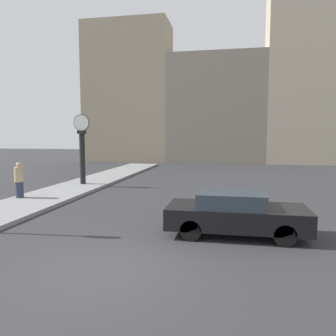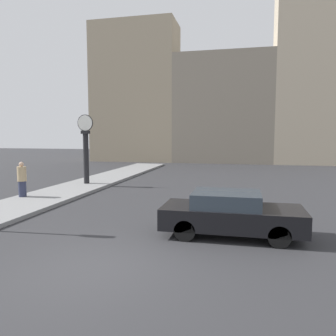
{
  "view_description": "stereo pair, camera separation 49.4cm",
  "coord_description": "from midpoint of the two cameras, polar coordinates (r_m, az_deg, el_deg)",
  "views": [
    {
      "loc": [
        2.86,
        -6.9,
        3.11
      ],
      "look_at": [
        0.12,
        7.35,
        1.64
      ],
      "focal_mm": 35.0,
      "sensor_mm": 36.0,
      "label": 1
    },
    {
      "loc": [
        3.35,
        -6.8,
        3.11
      ],
      "look_at": [
        0.12,
        7.35,
        1.64
      ],
      "focal_mm": 35.0,
      "sensor_mm": 36.0,
      "label": 2
    }
  ],
  "objects": [
    {
      "name": "sedan_car",
      "position": [
        10.4,
        10.29,
        -7.72
      ],
      "size": [
        4.26,
        1.85,
        1.37
      ],
      "color": "black",
      "rests_on": "ground_plane"
    },
    {
      "name": "ground_plane",
      "position": [
        8.14,
        -13.0,
        -16.83
      ],
      "size": [
        120.0,
        120.0,
        0.0
      ],
      "primitive_type": "plane",
      "color": "#2D2D30"
    },
    {
      "name": "street_clock",
      "position": [
        20.42,
        -15.39,
        3.09
      ],
      "size": [
        1.0,
        0.42,
        4.17
      ],
      "color": "black",
      "rests_on": "sidewalk_corner"
    },
    {
      "name": "pedestrian_tan_coat",
      "position": [
        17.05,
        -25.26,
        -1.96
      ],
      "size": [
        0.42,
        0.42,
        1.67
      ],
      "color": "#2D334C",
      "rests_on": "sidewalk_corner"
    },
    {
      "name": "building_row",
      "position": [
        38.46,
        7.28,
        13.22
      ],
      "size": [
        28.53,
        5.0,
        19.98
      ],
      "color": "gray",
      "rests_on": "ground_plane"
    },
    {
      "name": "sidewalk_corner",
      "position": [
        21.01,
        -14.71,
        -2.71
      ],
      "size": [
        2.93,
        27.73,
        0.16
      ],
      "primitive_type": "cube",
      "color": "gray",
      "rests_on": "ground_plane"
    }
  ]
}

